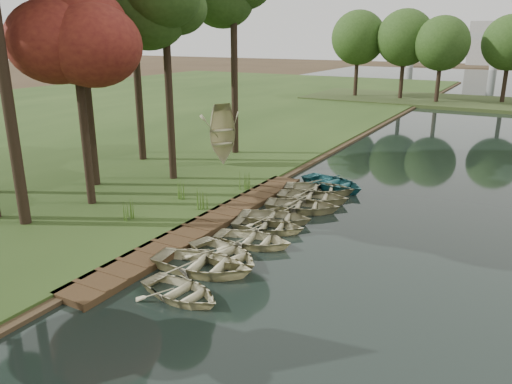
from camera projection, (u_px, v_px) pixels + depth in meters
The scene contains 22 objects.
ground at pixel (240, 233), 21.72m from camera, with size 300.00×300.00×0.00m, color #3D2F1D.
boardwalk at pixel (210, 223), 22.42m from camera, with size 1.60×16.00×0.30m, color #3B2916.
peninsula at pixel (512, 105), 59.56m from camera, with size 50.00×14.00×0.45m, color #32401C.
far_trees at pixel (489, 51), 59.24m from camera, with size 45.60×5.60×8.80m.
building_b at pixel (485, 43), 142.96m from camera, with size 8.00×8.00×12.00m, color #A5A5A0.
rowboat_0 at pixel (181, 289), 16.16m from camera, with size 2.15×3.01×0.62m, color #B9B286.
rowboat_1 at pixel (203, 262), 17.94m from camera, with size 2.73×3.83×0.79m, color #B9B286.
rowboat_2 at pixel (224, 252), 18.89m from camera, with size 2.38×3.33×0.69m, color #B9B286.
rowboat_3 at pixel (253, 238), 20.21m from camera, with size 2.32×3.24×0.67m, color #B9B286.
rowboat_4 at pixel (268, 224), 21.70m from camera, with size 2.28×3.19×0.66m, color #B9B286.
rowboat_5 at pixel (275, 216), 22.65m from camera, with size 2.38×3.33×0.69m, color #B9B286.
rowboat_6 at pixel (302, 204), 24.15m from camera, with size 2.58×3.61×0.75m, color #B9B286.
rowboat_7 at pixel (313, 195), 25.41m from camera, with size 2.60×3.64×0.75m, color #B9B286.
rowboat_8 at pixel (320, 187), 26.76m from camera, with size 2.69×3.77×0.78m, color #B9B286.
rowboat_9 at pixel (333, 182), 27.69m from camera, with size 2.78×3.90×0.81m, color #296D73.
stored_rowboat at pixel (222, 158), 31.90m from camera, with size 2.78×3.89×0.80m, color #B9B286.
tree_2 at pixel (75, 37), 22.31m from camera, with size 4.24×4.24×9.74m.
tree_4 at pixel (165, 18), 26.33m from camera, with size 4.32×4.32×10.71m.
reeds_0 at pixel (127, 209), 22.35m from camera, with size 0.60×0.60×0.94m, color #3F661E.
reeds_1 at pixel (180, 190), 25.06m from camera, with size 0.60×0.60×0.97m, color #3F661E.
reeds_2 at pixel (204, 199), 23.65m from camera, with size 0.60×0.60×1.04m, color #3F661E.
reeds_3 at pixel (245, 181), 26.69m from camera, with size 0.60×0.60×0.91m, color #3F661E.
Camera 1 is at (10.44, -17.28, 8.24)m, focal length 35.00 mm.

